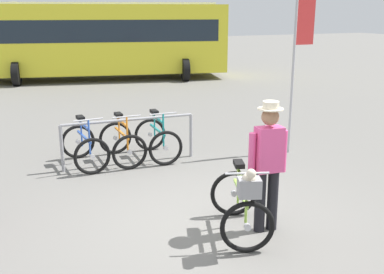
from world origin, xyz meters
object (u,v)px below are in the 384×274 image
(racked_bike_blue, at_px, (85,147))
(banner_flag, at_px, (300,40))
(person_with_featured_bike, at_px, (268,162))
(racked_bike_orange, at_px, (122,143))
(featured_bicycle, at_px, (242,202))
(bus_distant, at_px, (102,36))
(racked_bike_teal, at_px, (158,139))

(racked_bike_blue, relative_size, banner_flag, 0.36)
(person_with_featured_bike, relative_size, banner_flag, 0.54)
(person_with_featured_bike, bearing_deg, racked_bike_orange, 106.02)
(featured_bicycle, bearing_deg, bus_distant, 84.19)
(racked_bike_orange, relative_size, person_with_featured_bike, 0.65)
(person_with_featured_bike, bearing_deg, bus_distant, 85.71)
(racked_bike_blue, distance_m, person_with_featured_bike, 3.94)
(racked_bike_blue, height_order, person_with_featured_bike, person_with_featured_bike)
(person_with_featured_bike, distance_m, bus_distant, 14.36)
(racked_bike_orange, xyz_separation_m, racked_bike_teal, (0.70, -0.03, -0.00))
(racked_bike_orange, distance_m, person_with_featured_bike, 3.66)
(racked_bike_teal, xyz_separation_m, bus_distant, (1.37, 10.85, 1.37))
(racked_bike_teal, distance_m, banner_flag, 3.35)
(featured_bicycle, xyz_separation_m, person_with_featured_bike, (0.39, 0.05, 0.46))
(racked_bike_orange, xyz_separation_m, bus_distant, (2.07, 10.82, 1.37))
(person_with_featured_bike, bearing_deg, banner_flag, 48.72)
(bus_distant, distance_m, banner_flag, 11.67)
(racked_bike_orange, bearing_deg, racked_bike_teal, -2.20)
(banner_flag, bearing_deg, racked_bike_orange, 167.31)
(racked_bike_blue, height_order, banner_flag, banner_flag)
(racked_bike_teal, bearing_deg, featured_bicycle, -91.46)
(racked_bike_blue, bearing_deg, banner_flag, -10.93)
(featured_bicycle, height_order, banner_flag, banner_flag)
(racked_bike_orange, relative_size, bus_distant, 0.11)
(racked_bike_orange, height_order, banner_flag, banner_flag)
(racked_bike_blue, distance_m, featured_bicycle, 3.79)
(racked_bike_teal, bearing_deg, racked_bike_blue, 177.80)
(person_with_featured_bike, bearing_deg, racked_bike_blue, 115.85)
(bus_distant, height_order, banner_flag, banner_flag)
(featured_bicycle, bearing_deg, racked_bike_teal, 88.54)
(racked_bike_teal, bearing_deg, person_with_featured_bike, -85.05)
(racked_bike_teal, distance_m, person_with_featured_bike, 3.51)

